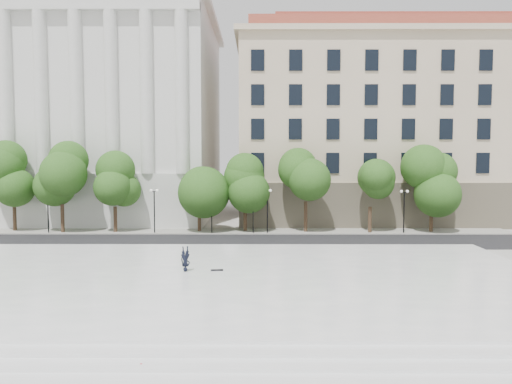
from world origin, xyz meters
TOP-DOWN VIEW (x-y plane):
  - ground at (0.00, 0.00)m, footprint 160.00×160.00m
  - plaza at (0.00, 3.00)m, footprint 44.00×22.00m
  - street at (0.00, 18.00)m, footprint 60.00×8.00m
  - far_sidewalk at (0.00, 24.00)m, footprint 60.00×4.00m
  - building_west at (-17.00, 38.57)m, footprint 31.50×27.65m
  - building_east at (20.00, 38.91)m, footprint 36.00×26.15m
  - traffic_light_west at (-0.60, 22.30)m, footprint 0.99×1.86m
  - traffic_light_east at (3.55, 22.30)m, footprint 0.95×1.59m
  - person_lying at (-0.60, 4.04)m, footprint 1.05×1.72m
  - skateboard at (1.39, 4.25)m, footprint 0.82×0.29m
  - plaza_steps at (-0.00, -8.90)m, footprint 44.00×3.00m
  - street_trees at (-1.34, 23.48)m, footprint 47.04×5.39m
  - lamp_posts at (0.08, 22.60)m, footprint 36.75×0.28m

SIDE VIEW (x-z plane):
  - ground at x=0.00m, z-range 0.00..0.00m
  - street at x=0.00m, z-range 0.00..0.02m
  - far_sidewalk at x=0.00m, z-range 0.00..0.12m
  - plaza_steps at x=0.00m, z-range -0.03..0.27m
  - plaza at x=0.00m, z-range 0.00..0.45m
  - skateboard at x=1.39m, z-range 0.45..0.53m
  - person_lying at x=-0.60m, z-range 0.45..0.89m
  - lamp_posts at x=0.08m, z-range 0.80..5.33m
  - traffic_light_east at x=3.55m, z-range 1.56..5.70m
  - traffic_light_west at x=-0.60m, z-range 1.62..5.86m
  - street_trees at x=-1.34m, z-range 1.39..9.33m
  - building_east at x=20.00m, z-range -0.36..22.64m
  - building_west at x=-17.00m, z-range 0.09..25.69m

